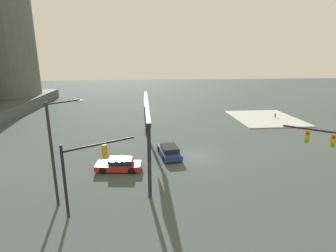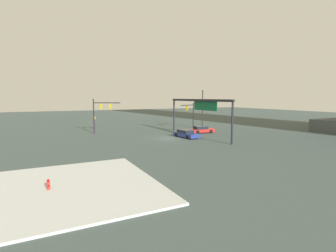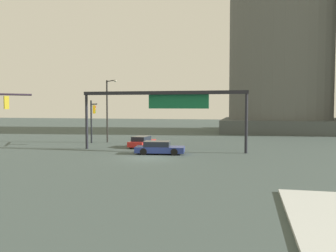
# 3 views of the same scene
# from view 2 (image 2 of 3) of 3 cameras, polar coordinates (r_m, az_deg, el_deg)

# --- Properties ---
(ground_plane) EXTENTS (185.85, 185.85, 0.00)m
(ground_plane) POSITION_cam_2_polar(r_m,az_deg,el_deg) (39.69, 0.32, -2.77)
(ground_plane) COLOR #3C4945
(sidewalk_corner) EXTENTS (12.50, 10.64, 0.15)m
(sidewalk_corner) POSITION_cam_2_polar(r_m,az_deg,el_deg) (19.81, -19.11, -12.30)
(sidewalk_corner) COLOR #B4B8B3
(sidewalk_corner) RESTS_ON ground
(traffic_signal_near_corner) EXTENTS (2.88, 4.62, 5.19)m
(traffic_signal_near_corner) POSITION_cam_2_polar(r_m,az_deg,el_deg) (52.32, 4.93, 3.31)
(traffic_signal_near_corner) COLOR black
(traffic_signal_near_corner) RESTS_ON ground
(traffic_signal_opposite_side) EXTENTS (3.59, 3.92, 6.02)m
(traffic_signal_opposite_side) POSITION_cam_2_polar(r_m,az_deg,el_deg) (45.95, -14.69, 3.29)
(traffic_signal_opposite_side) COLOR black
(traffic_signal_opposite_side) RESTS_ON ground
(streetlamp_curved_arm) EXTENTS (2.19, 2.18, 7.68)m
(streetlamp_curved_arm) POSITION_cam_2_polar(r_m,az_deg,el_deg) (52.46, 7.52, 4.38)
(streetlamp_curved_arm) COLOR black
(streetlamp_curved_arm) RESTS_ON ground
(overhead_sign_gantry) EXTENTS (16.78, 0.43, 5.99)m
(overhead_sign_gantry) POSITION_cam_2_polar(r_m,az_deg,el_deg) (41.57, 6.95, 4.45)
(overhead_sign_gantry) COLOR black
(overhead_sign_gantry) RESTS_ON ground
(sedan_car_approaching) EXTENTS (2.10, 4.40, 1.21)m
(sedan_car_approaching) POSITION_cam_2_polar(r_m,az_deg,el_deg) (46.17, 7.41, -0.81)
(sedan_car_approaching) COLOR red
(sedan_car_approaching) RESTS_ON ground
(sedan_car_waiting_far) EXTENTS (4.75, 2.42, 1.21)m
(sedan_car_waiting_far) POSITION_cam_2_polar(r_m,az_deg,el_deg) (40.73, 4.00, -1.73)
(sedan_car_waiting_far) COLOR navy
(sedan_car_waiting_far) RESTS_ON ground
(fire_hydrant_on_curb) EXTENTS (0.33, 0.22, 0.71)m
(fire_hydrant_on_curb) POSITION_cam_2_polar(r_m,az_deg,el_deg) (19.45, -24.80, -11.61)
(fire_hydrant_on_curb) COLOR red
(fire_hydrant_on_curb) RESTS_ON sidewalk_corner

